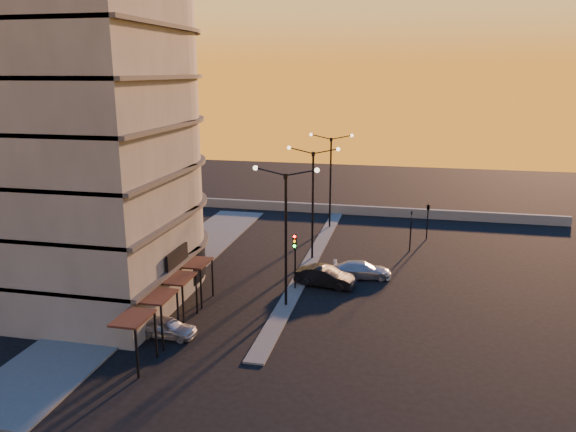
{
  "coord_description": "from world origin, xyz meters",
  "views": [
    {
      "loc": [
        7.75,
        -34.22,
        15.35
      ],
      "look_at": [
        -1.36,
        6.75,
        4.5
      ],
      "focal_mm": 35.0,
      "sensor_mm": 36.0,
      "label": 1
    }
  ],
  "objects_px": {
    "traffic_light_main": "(295,252)",
    "car_sedan": "(325,277)",
    "streetlamp_mid": "(313,194)",
    "car_wagon": "(362,270)",
    "car_hatchback": "(167,327)"
  },
  "relations": [
    {
      "from": "traffic_light_main",
      "to": "car_sedan",
      "type": "relative_size",
      "value": 0.95
    },
    {
      "from": "streetlamp_mid",
      "to": "car_wagon",
      "type": "bearing_deg",
      "value": -37.86
    },
    {
      "from": "traffic_light_main",
      "to": "car_wagon",
      "type": "relative_size",
      "value": 0.97
    },
    {
      "from": "traffic_light_main",
      "to": "car_hatchback",
      "type": "relative_size",
      "value": 1.18
    },
    {
      "from": "streetlamp_mid",
      "to": "traffic_light_main",
      "type": "distance_m",
      "value": 7.62
    },
    {
      "from": "car_hatchback",
      "to": "car_wagon",
      "type": "xyz_separation_m",
      "value": [
        10.44,
        12.42,
        0.03
      ]
    },
    {
      "from": "traffic_light_main",
      "to": "streetlamp_mid",
      "type": "bearing_deg",
      "value": 90.0
    },
    {
      "from": "traffic_light_main",
      "to": "car_wagon",
      "type": "height_order",
      "value": "traffic_light_main"
    },
    {
      "from": "traffic_light_main",
      "to": "car_sedan",
      "type": "bearing_deg",
      "value": 33.43
    },
    {
      "from": "car_hatchback",
      "to": "car_wagon",
      "type": "distance_m",
      "value": 16.23
    },
    {
      "from": "car_hatchback",
      "to": "car_sedan",
      "type": "xyz_separation_m",
      "value": [
        7.96,
        10.12,
        0.12
      ]
    },
    {
      "from": "car_hatchback",
      "to": "car_sedan",
      "type": "height_order",
      "value": "car_sedan"
    },
    {
      "from": "streetlamp_mid",
      "to": "traffic_light_main",
      "type": "height_order",
      "value": "streetlamp_mid"
    },
    {
      "from": "streetlamp_mid",
      "to": "traffic_light_main",
      "type": "relative_size",
      "value": 2.24
    },
    {
      "from": "streetlamp_mid",
      "to": "car_hatchback",
      "type": "xyz_separation_m",
      "value": [
        -5.94,
        -15.92,
        -4.98
      ]
    }
  ]
}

